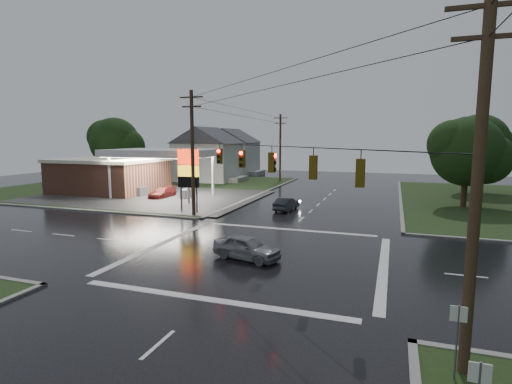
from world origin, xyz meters
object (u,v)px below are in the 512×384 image
(utility_pole_n, at_px, (280,147))
(house_near, at_px, (208,153))
(house_far, at_px, (231,151))
(car_north, at_px, (286,204))
(gas_station, at_px, (117,173))
(tree_ne_near, at_px, (469,152))
(pylon_sign, at_px, (188,170))
(utility_pole_nw, at_px, (193,152))
(car_crossing, at_px, (247,247))
(car_pump, at_px, (162,193))
(tree_ne_far, at_px, (479,144))
(utility_pole_se, at_px, (477,183))
(tree_nw_behind, at_px, (116,142))

(utility_pole_n, relative_size, house_near, 0.95)
(house_far, distance_m, car_north, 38.77)
(gas_station, height_order, car_north, gas_station)
(tree_ne_near, bearing_deg, pylon_sign, -154.99)
(house_near, height_order, house_far, same)
(utility_pole_nw, relative_size, house_near, 1.00)
(car_crossing, xyz_separation_m, car_pump, (-17.42, 18.78, -0.08))
(car_north, bearing_deg, house_near, -41.19)
(tree_ne_far, distance_m, car_pump, 39.05)
(pylon_sign, xyz_separation_m, car_north, (8.17, 4.27, -3.40))
(utility_pole_nw, relative_size, car_crossing, 2.69)
(car_crossing, bearing_deg, car_north, 20.36)
(pylon_sign, xyz_separation_m, house_far, (-11.45, 37.50, 0.39))
(utility_pole_nw, bearing_deg, utility_pole_n, 90.00)
(gas_station, distance_m, utility_pole_se, 45.83)
(car_pump, bearing_deg, tree_ne_near, 7.82)
(pylon_sign, bearing_deg, utility_pole_n, 87.92)
(pylon_sign, bearing_deg, gas_station, 148.78)
(tree_ne_far, bearing_deg, car_pump, -155.16)
(pylon_sign, bearing_deg, tree_ne_near, 25.01)
(car_crossing, bearing_deg, tree_ne_near, -18.70)
(utility_pole_nw, bearing_deg, car_crossing, -49.51)
(utility_pole_nw, relative_size, utility_pole_se, 1.00)
(utility_pole_nw, bearing_deg, tree_ne_far, 42.59)
(tree_ne_near, height_order, car_crossing, tree_ne_near)
(utility_pole_n, bearing_deg, gas_station, -131.47)
(gas_station, bearing_deg, tree_ne_far, 18.46)
(tree_ne_near, relative_size, car_north, 2.40)
(pylon_sign, relative_size, house_far, 0.54)
(utility_pole_nw, distance_m, tree_nw_behind, 31.82)
(tree_ne_far, relative_size, car_pump, 2.30)
(house_near, bearing_deg, car_pump, -80.60)
(utility_pole_n, relative_size, tree_ne_far, 1.07)
(pylon_sign, height_order, tree_ne_far, tree_ne_far)
(utility_pole_se, bearing_deg, house_near, 123.79)
(utility_pole_se, relative_size, house_near, 1.00)
(gas_station, distance_m, utility_pole_n, 24.60)
(utility_pole_se, bearing_deg, tree_nw_behind, 137.66)
(house_near, bearing_deg, car_north, -48.75)
(house_near, relative_size, tree_ne_far, 1.13)
(tree_ne_near, xyz_separation_m, car_crossing, (-14.65, -23.02, -4.86))
(gas_station, relative_size, tree_nw_behind, 2.62)
(utility_pole_se, distance_m, car_north, 27.48)
(car_pump, bearing_deg, house_near, 99.70)
(car_north, bearing_deg, gas_station, -4.36)
(tree_nw_behind, distance_m, tree_ne_far, 51.15)
(house_near, xyz_separation_m, car_pump, (3.02, -18.24, -3.79))
(gas_station, bearing_deg, utility_pole_se, -39.70)
(car_crossing, relative_size, car_pump, 0.96)
(tree_ne_near, relative_size, car_pump, 2.11)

